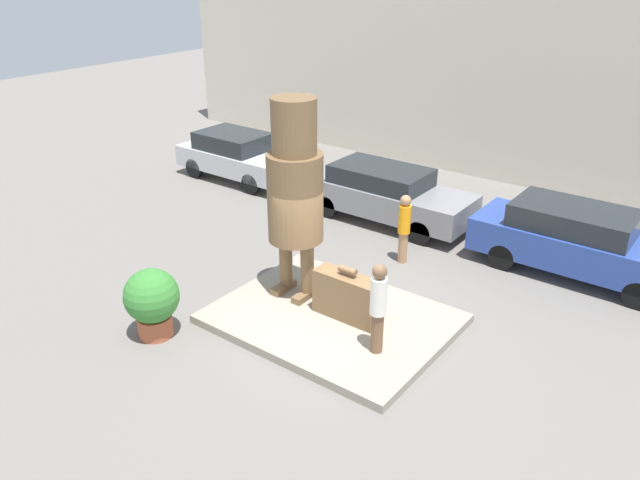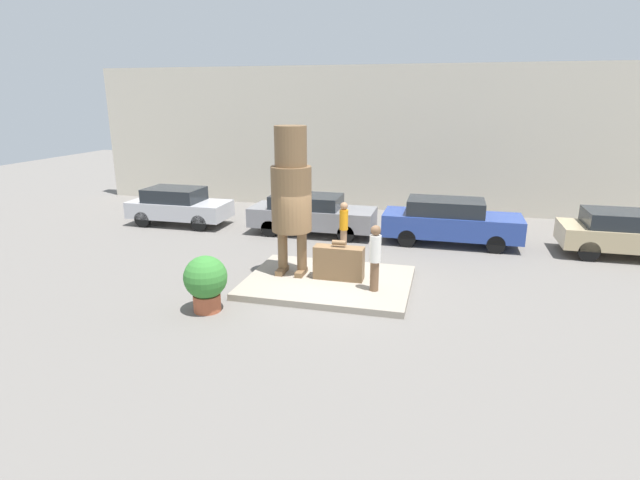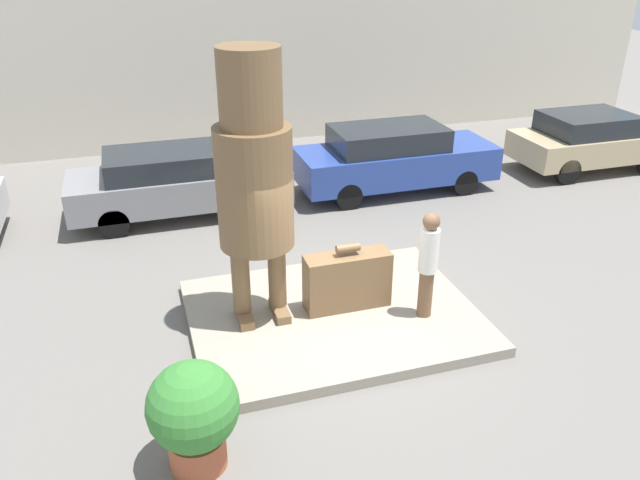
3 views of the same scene
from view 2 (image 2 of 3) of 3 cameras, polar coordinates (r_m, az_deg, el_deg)
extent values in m
plane|color=slate|center=(13.98, 0.95, -5.17)|extent=(60.00, 60.00, 0.00)
cube|color=gray|center=(13.95, 0.95, -4.84)|extent=(4.52, 3.46, 0.17)
cube|color=beige|center=(23.22, 7.09, 11.38)|extent=(28.00, 0.60, 6.41)
cube|color=brown|center=(14.43, -4.36, -3.49)|extent=(0.22, 0.64, 0.14)
cube|color=brown|center=(14.26, -2.17, -3.69)|extent=(0.22, 0.64, 0.14)
cylinder|color=brown|center=(14.32, -4.29, -0.98)|extent=(0.28, 0.28, 1.12)
cylinder|color=brown|center=(14.15, -2.08, -1.16)|extent=(0.28, 0.28, 1.12)
cylinder|color=brown|center=(13.87, -3.29, 4.72)|extent=(1.12, 1.12, 1.80)
cylinder|color=brown|center=(13.66, -3.38, 10.66)|extent=(0.88, 0.88, 1.08)
cube|color=brown|center=(13.81, 2.16, -2.63)|extent=(1.38, 0.44, 0.93)
cylinder|color=brown|center=(13.63, 2.19, -0.30)|extent=(0.38, 0.13, 0.13)
cylinder|color=brown|center=(13.08, 6.23, -4.12)|extent=(0.23, 0.23, 0.79)
cylinder|color=white|center=(12.84, 6.33, -0.99)|extent=(0.30, 0.30, 0.70)
sphere|color=brown|center=(12.71, 6.40, 1.10)|extent=(0.26, 0.26, 0.26)
cube|color=#B7B7BC|center=(21.15, -15.70, 3.43)|extent=(4.03, 1.74, 0.65)
cube|color=#1E2328|center=(21.13, -16.30, 5.02)|extent=(2.22, 1.56, 0.53)
cylinder|color=black|center=(21.30, -11.68, 2.90)|extent=(0.65, 0.18, 0.65)
cylinder|color=black|center=(19.96, -13.62, 1.89)|extent=(0.65, 0.18, 0.65)
cylinder|color=black|center=(22.50, -17.43, 3.18)|extent=(0.65, 0.18, 0.65)
cylinder|color=black|center=(21.23, -19.60, 2.24)|extent=(0.65, 0.18, 0.65)
cube|color=gray|center=(18.93, -0.87, 2.66)|extent=(4.71, 1.72, 0.71)
cube|color=#1E2328|center=(18.86, -1.57, 4.46)|extent=(2.59, 1.55, 0.48)
cylinder|color=black|center=(19.42, 3.90, 1.89)|extent=(0.63, 0.18, 0.63)
cylinder|color=black|center=(17.96, 2.98, 0.73)|extent=(0.63, 0.18, 0.63)
cylinder|color=black|center=(20.15, -4.29, 2.40)|extent=(0.63, 0.18, 0.63)
cylinder|color=black|center=(18.74, -5.80, 1.32)|extent=(0.63, 0.18, 0.63)
cube|color=#284293|center=(18.23, 14.78, 1.68)|extent=(4.75, 1.72, 0.78)
cube|color=#1E2328|center=(18.09, 14.17, 3.72)|extent=(2.61, 1.55, 0.52)
cylinder|color=black|center=(19.15, 19.11, 0.80)|extent=(0.62, 0.18, 0.62)
cylinder|color=black|center=(17.67, 19.44, -0.48)|extent=(0.62, 0.18, 0.62)
cylinder|color=black|center=(19.11, 10.30, 1.41)|extent=(0.62, 0.18, 0.62)
cylinder|color=black|center=(17.63, 9.90, 0.19)|extent=(0.62, 0.18, 0.62)
cube|color=tan|center=(19.04, 31.58, 0.30)|extent=(4.01, 1.81, 0.67)
cube|color=#1E2328|center=(18.86, 31.26, 2.06)|extent=(2.21, 1.63, 0.51)
cylinder|color=black|center=(19.56, 27.31, 0.24)|extent=(0.66, 0.18, 0.66)
cylinder|color=black|center=(18.03, 28.37, -1.13)|extent=(0.66, 0.18, 0.66)
cylinder|color=#AD5638|center=(12.61, -12.77, -6.98)|extent=(0.67, 0.67, 0.42)
sphere|color=#387F33|center=(12.37, -12.96, -4.17)|extent=(1.06, 1.06, 1.06)
cylinder|color=#A87A56|center=(16.85, 2.71, -0.07)|extent=(0.22, 0.22, 0.77)
cylinder|color=orange|center=(16.66, 2.74, 2.32)|extent=(0.29, 0.29, 0.68)
sphere|color=#A87A56|center=(16.56, 2.76, 3.89)|extent=(0.26, 0.26, 0.26)
camera|label=1|loc=(5.42, 58.50, 27.97)|focal=35.00mm
camera|label=3|loc=(7.41, -38.67, 16.96)|focal=35.00mm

